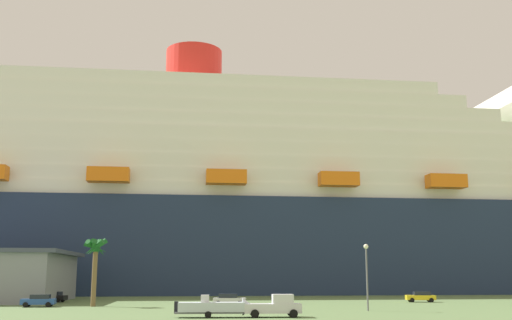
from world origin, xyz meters
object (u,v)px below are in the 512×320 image
at_px(small_boat_on_trailer, 218,307).
at_px(parked_car_yellow_taxi, 421,296).
at_px(cruise_ship, 306,211).
at_px(pickup_truck, 275,306).
at_px(palm_tree, 95,254).
at_px(street_lamp, 367,267).
at_px(parked_car_blue_suv, 39,300).
at_px(parked_car_silver_sedan, 229,299).
at_px(parked_car_black_coupe, 51,297).

distance_m(small_boat_on_trailer, parked_car_yellow_taxi, 43.69).
height_order(cruise_ship, pickup_truck, cruise_ship).
bearing_deg(palm_tree, pickup_truck, -44.40).
bearing_deg(parked_car_yellow_taxi, pickup_truck, -129.11).
relative_size(palm_tree, parked_car_yellow_taxi, 1.96).
height_order(pickup_truck, small_boat_on_trailer, pickup_truck).
bearing_deg(street_lamp, palm_tree, 160.93).
relative_size(palm_tree, parked_car_blue_suv, 2.04).
distance_m(cruise_ship, parked_car_silver_sedan, 61.72).
height_order(small_boat_on_trailer, parked_car_yellow_taxi, small_boat_on_trailer).
xyz_separation_m(parked_car_yellow_taxi, parked_car_blue_suv, (-53.77, -10.37, -0.00)).
bearing_deg(palm_tree, street_lamp, -19.07).
xyz_separation_m(parked_car_blue_suv, parked_car_black_coupe, (-2.06, 13.67, 0.00)).
bearing_deg(parked_car_yellow_taxi, palm_tree, -168.44).
xyz_separation_m(cruise_ship, parked_car_yellow_taxi, (10.16, -47.22, -17.72)).
bearing_deg(small_boat_on_trailer, parked_car_black_coupe, 126.14).
bearing_deg(parked_car_silver_sedan, small_boat_on_trailer, -94.00).
bearing_deg(small_boat_on_trailer, parked_car_yellow_taxi, 45.23).
height_order(pickup_truck, parked_car_silver_sedan, pickup_truck).
bearing_deg(small_boat_on_trailer, street_lamp, 29.52).
height_order(pickup_truck, palm_tree, palm_tree).
bearing_deg(cruise_ship, palm_tree, -122.98).
relative_size(pickup_truck, parked_car_yellow_taxi, 1.23).
distance_m(parked_car_silver_sedan, parked_car_blue_suv, 24.61).
bearing_deg(parked_car_yellow_taxi, street_lamp, -122.43).
bearing_deg(parked_car_black_coupe, small_boat_on_trailer, -53.86).
distance_m(small_boat_on_trailer, parked_car_black_coupe, 42.50).
xyz_separation_m(palm_tree, street_lamp, (33.56, -11.60, -1.82)).
xyz_separation_m(small_boat_on_trailer, street_lamp, (17.29, 9.79, 4.04)).
distance_m(parked_car_yellow_taxi, parked_car_blue_suv, 54.76).
relative_size(small_boat_on_trailer, parked_car_yellow_taxi, 1.98).
height_order(street_lamp, parked_car_silver_sedan, street_lamp).
relative_size(palm_tree, parked_car_silver_sedan, 1.98).
height_order(small_boat_on_trailer, parked_car_silver_sedan, small_boat_on_trailer).
relative_size(cruise_ship, parked_car_black_coupe, 48.67).
height_order(parked_car_silver_sedan, parked_car_yellow_taxi, same).
xyz_separation_m(pickup_truck, small_boat_on_trailer, (-5.57, -0.01, -0.09)).
bearing_deg(small_boat_on_trailer, pickup_truck, 0.10).
height_order(street_lamp, parked_car_yellow_taxi, street_lamp).
relative_size(pickup_truck, parked_car_black_coupe, 1.14).
distance_m(cruise_ship, pickup_truck, 81.56).
height_order(parked_car_silver_sedan, parked_car_black_coupe, same).
bearing_deg(street_lamp, parked_car_black_coupe, 149.92).
bearing_deg(parked_car_black_coupe, pickup_truck, -48.25).
distance_m(palm_tree, parked_car_yellow_taxi, 48.39).
bearing_deg(parked_car_silver_sedan, parked_car_black_coupe, 155.64).
bearing_deg(parked_car_yellow_taxi, small_boat_on_trailer, -134.77).
distance_m(cruise_ship, palm_tree, 68.77).
xyz_separation_m(street_lamp, parked_car_blue_suv, (-40.29, 10.86, -4.17)).
bearing_deg(parked_car_yellow_taxi, parked_car_blue_suv, -169.09).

